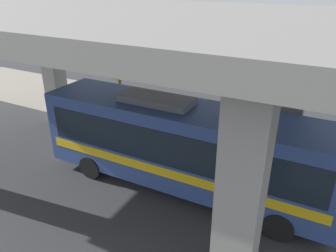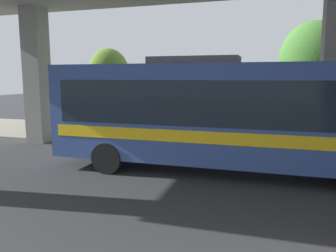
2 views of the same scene
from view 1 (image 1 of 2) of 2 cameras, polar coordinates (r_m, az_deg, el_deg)
The scene contains 10 objects.
ground_plane at distance 17.03m, azimuth -1.77°, elevation -2.40°, with size 80.00×80.00×0.00m, color #38383A.
sidewalk_strip at distance 19.43m, azimuth 2.57°, elevation 1.23°, with size 6.00×40.00×0.02m.
overpass at distance 11.97m, azimuth -11.96°, elevation 15.56°, with size 9.40×20.54×6.77m.
bus at distance 12.44m, azimuth 2.56°, elevation -2.99°, with size 2.58×11.31×3.69m.
fire_hydrant at distance 17.28m, azimuth -0.45°, elevation 0.04°, with size 0.42×0.20×1.08m.
planter_front at distance 18.83m, azimuth -9.77°, elevation 2.54°, with size 1.32×1.32×1.59m.
planter_middle at distance 18.78m, azimuth -2.55°, elevation 3.28°, with size 1.30×1.30×1.74m.
planter_back at distance 18.38m, azimuth 2.11°, elevation 2.59°, with size 1.47×1.47×1.72m.
street_tree_near at distance 17.25m, azimuth 22.30°, elevation 9.79°, with size 3.04×3.04×5.68m.
street_tree_far at distance 20.20m, azimuth -8.70°, elevation 11.56°, with size 2.21×2.21×4.58m.
Camera 1 is at (13.13, 7.51, 7.82)m, focal length 35.00 mm.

